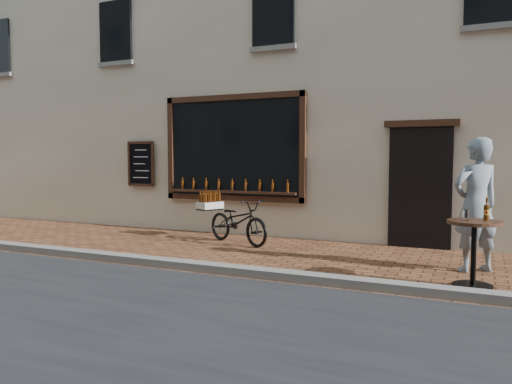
% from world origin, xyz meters
% --- Properties ---
extents(ground, '(90.00, 90.00, 0.00)m').
position_xyz_m(ground, '(0.00, 0.00, 0.00)').
color(ground, '#57311C').
rests_on(ground, ground).
extents(kerb, '(90.00, 0.25, 0.12)m').
position_xyz_m(kerb, '(0.00, 0.20, 0.06)').
color(kerb, slate).
rests_on(kerb, ground).
extents(shop_building, '(28.00, 6.20, 10.00)m').
position_xyz_m(shop_building, '(0.00, 6.50, 5.00)').
color(shop_building, beige).
rests_on(shop_building, ground).
extents(cargo_bicycle, '(1.94, 1.24, 0.92)m').
position_xyz_m(cargo_bicycle, '(-1.33, 2.48, 0.44)').
color(cargo_bicycle, black).
rests_on(cargo_bicycle, ground).
extents(bistro_table, '(0.66, 0.66, 1.14)m').
position_xyz_m(bistro_table, '(2.86, 0.85, 0.61)').
color(bistro_table, black).
rests_on(bistro_table, ground).
extents(pedestrian, '(0.84, 0.80, 1.94)m').
position_xyz_m(pedestrian, '(2.86, 1.81, 0.97)').
color(pedestrian, slate).
rests_on(pedestrian, ground).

